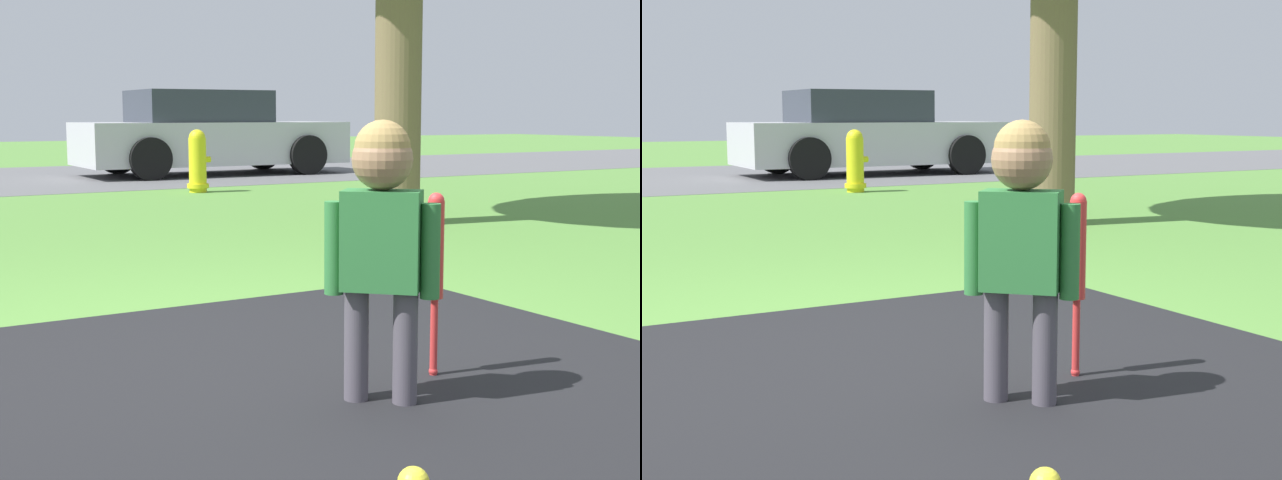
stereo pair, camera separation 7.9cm
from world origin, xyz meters
TOP-DOWN VIEW (x-y plane):
  - ground_plane at (0.00, 0.00)m, footprint 60.00×60.00m
  - child at (0.24, -0.79)m, footprint 0.30×0.29m
  - baseball_bat at (0.59, -0.63)m, footprint 0.06×0.06m
  - fire_hydrant at (3.03, 7.22)m, footprint 0.31×0.28m
  - parked_car at (4.54, 10.25)m, footprint 4.35×1.98m

SIDE VIEW (x-z plane):
  - ground_plane at x=0.00m, z-range 0.00..0.00m
  - fire_hydrant at x=3.03m, z-range -0.01..0.78m
  - baseball_bat at x=0.59m, z-range 0.10..0.80m
  - child at x=0.24m, z-range 0.14..1.11m
  - parked_car at x=4.54m, z-range -0.04..1.32m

